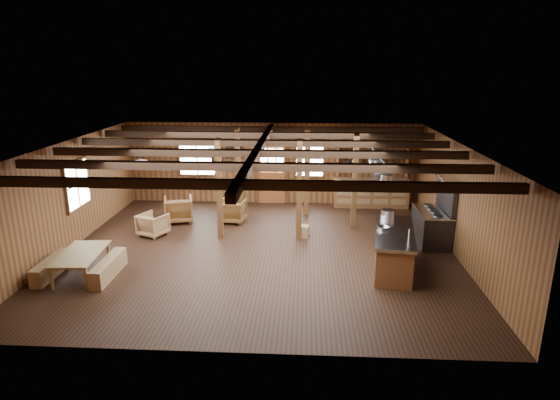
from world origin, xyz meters
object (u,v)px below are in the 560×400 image
at_px(commercial_range, 434,221).
at_px(armchair_a, 179,209).
at_px(armchair_b, 233,211).
at_px(kitchen_island, 393,249).
at_px(armchair_c, 153,224).
at_px(dining_table, 83,264).

height_order(commercial_range, armchair_a, commercial_range).
height_order(armchair_a, armchair_b, armchair_a).
height_order(commercial_range, armchair_b, commercial_range).
relative_size(kitchen_island, armchair_a, 3.05).
bearing_deg(armchair_b, armchair_a, 7.34).
height_order(kitchen_island, armchair_c, kitchen_island).
relative_size(dining_table, armchair_b, 2.09).
height_order(commercial_range, armchair_c, commercial_range).
xyz_separation_m(dining_table, armchair_b, (2.83, 4.02, 0.07)).
height_order(dining_table, armchair_a, armchair_a).
bearing_deg(armchair_c, kitchen_island, -171.24).
bearing_deg(armchair_a, armchair_b, 166.59).
bearing_deg(armchair_a, armchair_c, 57.06).
relative_size(armchair_a, armchair_c, 1.20).
distance_m(armchair_a, armchair_b, 1.67).
height_order(commercial_range, dining_table, commercial_range).
relative_size(armchair_a, armchair_b, 1.11).
distance_m(kitchen_island, armchair_c, 6.68).
distance_m(kitchen_island, commercial_range, 2.19).
relative_size(dining_table, armchair_c, 2.25).
relative_size(commercial_range, armchair_b, 2.52).
xyz_separation_m(dining_table, armchair_a, (1.16, 3.97, 0.11)).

